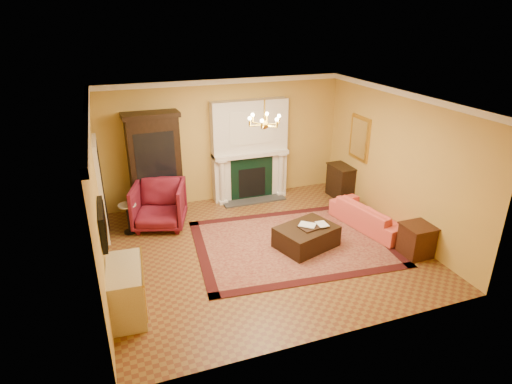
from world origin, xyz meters
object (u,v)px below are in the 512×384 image
pedestal_table (128,216)px  coral_sofa (371,212)px  console_table (340,182)px  end_table (416,241)px  china_cabinet (155,166)px  leather_ottoman (306,237)px  commode (127,290)px  wingback_armchair (159,203)px

pedestal_table → coral_sofa: bearing=-16.9°
console_table → end_table: bearing=-93.7°
china_cabinet → coral_sofa: bearing=-32.5°
leather_ottoman → pedestal_table: bearing=133.1°
end_table → coral_sofa: bearing=97.6°
commode → leather_ottoman: commode is taller
commode → leather_ottoman: (3.56, 0.92, -0.19)m
china_cabinet → coral_sofa: size_ratio=1.19×
pedestal_table → wingback_armchair: bearing=8.7°
console_table → leather_ottoman: (-1.95, -2.02, -0.17)m
china_cabinet → leather_ottoman: (2.58, -2.73, -0.91)m
leather_ottoman → coral_sofa: bearing=-8.1°
wingback_armchair → coral_sofa: bearing=-3.1°
end_table → pedestal_table: bearing=151.4°
commode → console_table: commode is taller
pedestal_table → china_cabinet: bearing=50.1°
end_table → leather_ottoman: end_table is taller
wingback_armchair → console_table: bearing=18.5°
pedestal_table → leather_ottoman: bearing=-28.9°
pedestal_table → console_table: size_ratio=0.83×
china_cabinet → leather_ottoman: china_cabinet is taller
coral_sofa → end_table: coral_sofa is taller
wingback_armchair → pedestal_table: 0.71m
commode → coral_sofa: commode is taller
coral_sofa → end_table: (0.18, -1.31, -0.07)m
coral_sofa → leather_ottoman: coral_sofa is taller
console_table → leather_ottoman: 2.81m
end_table → console_table: size_ratio=0.75×
pedestal_table → commode: commode is taller
pedestal_table → console_table: (5.27, 0.19, 0.02)m
end_table → commode: bearing=179.0°
commode → wingback_armchair: bearing=75.8°
coral_sofa → wingback_armchair: bearing=58.3°
china_cabinet → wingback_armchair: bearing=-98.1°
pedestal_table → leather_ottoman: 3.80m
commode → china_cabinet: bearing=78.4°
china_cabinet → console_table: size_ratio=2.82×
china_cabinet → console_table: china_cabinet is taller
china_cabinet → wingback_armchair: china_cabinet is taller
commode → pedestal_table: bearing=88.6°
end_table → console_table: bearing=88.9°
wingback_armchair → commode: bearing=-90.3°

